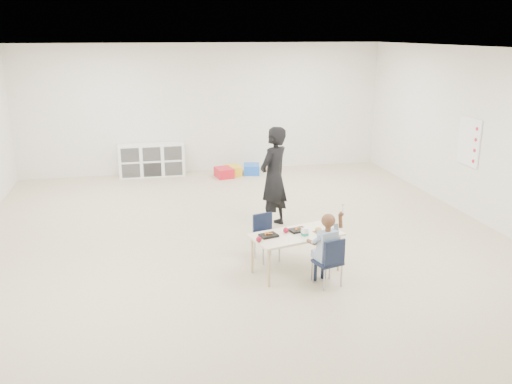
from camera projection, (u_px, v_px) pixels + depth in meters
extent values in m
plane|color=beige|center=(244.00, 243.00, 8.07)|extent=(9.00, 9.00, 0.00)
plane|color=white|center=(242.00, 49.00, 7.27)|extent=(9.00, 9.00, 0.00)
cube|color=white|center=(204.00, 109.00, 11.89)|extent=(8.00, 0.02, 2.80)
cube|color=white|center=(376.00, 296.00, 3.45)|extent=(8.00, 0.02, 2.80)
cube|color=white|center=(493.00, 139.00, 8.48)|extent=(0.02, 9.00, 2.80)
cube|color=#FAE7C8|center=(296.00, 235.00, 6.95)|extent=(1.27, 0.85, 0.03)
cube|color=black|center=(298.00, 230.00, 7.03)|extent=(0.25, 0.21, 0.03)
cube|color=black|center=(269.00, 235.00, 6.85)|extent=(0.25, 0.21, 0.03)
cube|color=white|center=(305.00, 232.00, 6.86)|extent=(0.09, 0.09, 0.10)
ellipsoid|color=#B58B4A|center=(318.00, 230.00, 6.99)|extent=(0.09, 0.09, 0.07)
sphere|color=maroon|center=(286.00, 230.00, 6.97)|extent=(0.07, 0.07, 0.07)
sphere|color=maroon|center=(259.00, 239.00, 6.66)|extent=(0.07, 0.07, 0.07)
cube|color=white|center=(152.00, 160.00, 11.74)|extent=(1.40, 0.40, 0.70)
cube|color=white|center=(469.00, 142.00, 9.08)|extent=(0.02, 0.60, 0.80)
imported|color=black|center=(274.00, 178.00, 8.54)|extent=(0.70, 0.68, 1.62)
cube|color=red|center=(224.00, 173.00, 11.67)|extent=(0.40, 0.48, 0.21)
cube|color=gold|center=(233.00, 171.00, 11.84)|extent=(0.34, 0.43, 0.21)
cube|color=blue|center=(252.00, 169.00, 11.96)|extent=(0.41, 0.48, 0.21)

